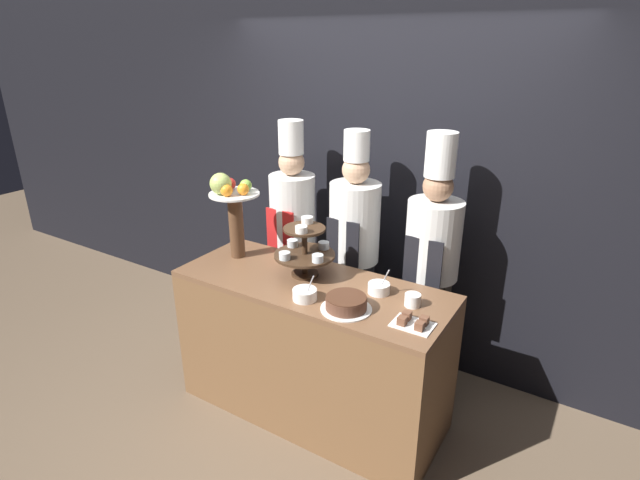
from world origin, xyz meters
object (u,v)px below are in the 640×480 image
(serving_bowl_far, at_px, (379,288))
(chef_left, at_px, (293,229))
(chef_center_right, at_px, (431,260))
(fruit_pedestal, at_px, (232,203))
(tiered_stand, at_px, (305,249))
(cake_round, at_px, (346,303))
(chef_center_left, at_px, (354,243))
(serving_bowl_near, at_px, (305,294))
(cake_square_tray, at_px, (413,322))
(cup_white, at_px, (413,300))

(serving_bowl_far, distance_m, chef_left, 1.09)
(chef_center_right, bearing_deg, fruit_pedestal, -155.39)
(tiered_stand, relative_size, cake_round, 1.33)
(tiered_stand, height_order, fruit_pedestal, fruit_pedestal)
(chef_center_left, bearing_deg, chef_left, -180.00)
(tiered_stand, bearing_deg, serving_bowl_near, -56.69)
(cake_round, xyz_separation_m, serving_bowl_far, (0.07, 0.27, -0.01))
(tiered_stand, height_order, chef_center_left, chef_center_left)
(cake_square_tray, xyz_separation_m, serving_bowl_far, (-0.31, 0.23, 0.01))
(chef_left, bearing_deg, fruit_pedestal, -100.20)
(cup_white, distance_m, serving_bowl_far, 0.23)
(cake_square_tray, height_order, serving_bowl_far, serving_bowl_far)
(tiered_stand, relative_size, cake_square_tray, 1.78)
(chef_center_left, distance_m, chef_center_right, 0.57)
(fruit_pedestal, height_order, chef_center_left, chef_center_left)
(serving_bowl_far, height_order, chef_center_right, chef_center_right)
(cake_round, distance_m, chef_left, 1.19)
(cake_square_tray, bearing_deg, chef_center_right, 103.27)
(cup_white, height_order, serving_bowl_far, serving_bowl_far)
(tiered_stand, height_order, cup_white, tiered_stand)
(tiered_stand, height_order, cake_round, tiered_stand)
(cake_round, bearing_deg, cake_square_tray, 6.18)
(fruit_pedestal, distance_m, cake_round, 1.08)
(fruit_pedestal, relative_size, cake_square_tray, 2.76)
(serving_bowl_far, relative_size, chef_left, 0.09)
(cake_round, bearing_deg, chef_center_left, 115.44)
(cake_square_tray, xyz_separation_m, chef_center_right, (-0.17, 0.74, 0.03))
(fruit_pedestal, distance_m, chef_center_left, 0.90)
(cup_white, relative_size, chef_center_left, 0.05)
(cup_white, bearing_deg, serving_bowl_near, -155.03)
(chef_center_left, bearing_deg, cake_round, -64.56)
(fruit_pedestal, distance_m, cake_square_tray, 1.43)
(chef_center_right, bearing_deg, serving_bowl_far, -104.51)
(cake_square_tray, bearing_deg, chef_left, 149.81)
(fruit_pedestal, xyz_separation_m, cake_square_tray, (1.37, -0.19, -0.36))
(cake_round, height_order, chef_left, chef_left)
(tiered_stand, xyz_separation_m, fruit_pedestal, (-0.57, -0.01, 0.20))
(fruit_pedestal, height_order, chef_left, chef_left)
(fruit_pedestal, relative_size, serving_bowl_far, 3.63)
(chef_center_left, bearing_deg, chef_center_right, 0.01)
(cake_square_tray, bearing_deg, serving_bowl_far, 143.01)
(tiered_stand, relative_size, serving_bowl_far, 2.34)
(cake_round, height_order, cake_square_tray, cake_round)
(tiered_stand, distance_m, chef_left, 0.73)
(cake_round, xyz_separation_m, chef_center_left, (-0.37, 0.78, 0.00))
(tiered_stand, bearing_deg, chef_center_left, 83.52)
(cup_white, xyz_separation_m, cake_square_tray, (0.08, -0.19, -0.02))
(cake_round, relative_size, serving_bowl_near, 1.72)
(chef_center_left, relative_size, chef_center_right, 0.98)
(cake_round, height_order, chef_center_right, chef_center_right)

